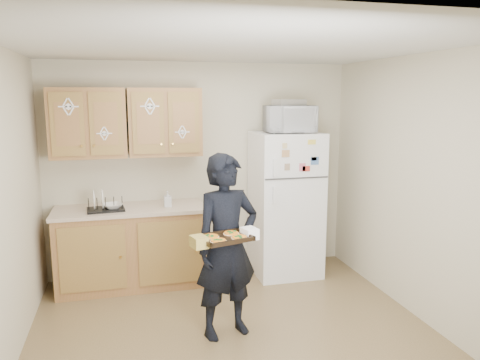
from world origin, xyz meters
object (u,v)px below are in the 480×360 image
object	(u,v)px
baking_tray	(225,239)
dish_rack	(106,203)
person	(227,246)
refrigerator	(285,204)
microwave	(290,119)

from	to	relation	value
baking_tray	dish_rack	world-z (taller)	dish_rack
person	baking_tray	size ratio (longest dim) A/B	4.07
refrigerator	microwave	bearing A→B (deg)	-74.16
refrigerator	dish_rack	size ratio (longest dim) A/B	4.40
refrigerator	person	world-z (taller)	refrigerator
microwave	refrigerator	bearing A→B (deg)	109.36
person	dish_rack	bearing A→B (deg)	113.82
refrigerator	dish_rack	bearing A→B (deg)	-179.62
dish_rack	person	bearing A→B (deg)	-50.65
person	dish_rack	size ratio (longest dim) A/B	4.23
refrigerator	microwave	distance (m)	1.00
microwave	dish_rack	bearing A→B (deg)	-177.48
microwave	dish_rack	xyz separation A→B (m)	(-2.07, 0.04, -0.88)
refrigerator	person	bearing A→B (deg)	-127.88
refrigerator	microwave	size ratio (longest dim) A/B	3.07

